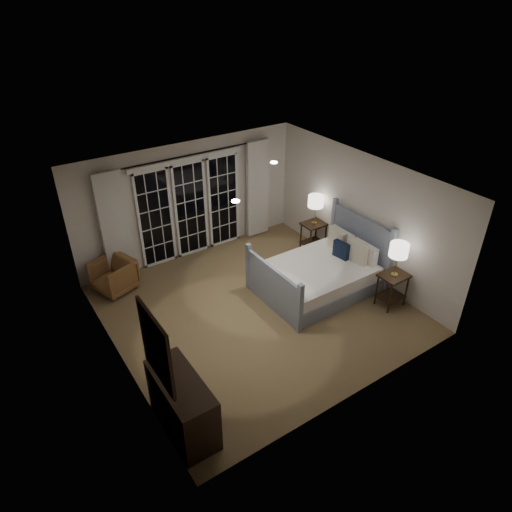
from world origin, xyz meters
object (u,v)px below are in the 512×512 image
dresser (183,404)px  nightstand_right (313,232)px  armchair (114,275)px  lamp_right (316,201)px  nightstand_left (392,285)px  bed (320,274)px  lamp_left (399,250)px

dresser → nightstand_right: bearing=30.9°
armchair → dresser: 3.66m
lamp_right → nightstand_right: bearing=-90.0°
nightstand_left → lamp_right: lamp_right is taller
bed → armchair: size_ratio=3.05×
nightstand_left → nightstand_right: nightstand_right is taller
bed → nightstand_left: bed is taller
bed → lamp_right: bearing=55.2°
bed → lamp_left: bearing=-56.3°
nightstand_right → dresser: dresser is taller
nightstand_right → lamp_right: bearing=90.0°
lamp_left → dresser: 4.48m
bed → lamp_right: size_ratio=3.41×
bed → nightstand_left: bearing=-56.3°
nightstand_right → armchair: (-4.20, 0.95, -0.11)m
bed → lamp_left: size_ratio=3.42×
nightstand_right → lamp_right: 0.74m
lamp_left → lamp_right: lamp_right is taller
lamp_right → armchair: size_ratio=0.89×
lamp_right → lamp_left: bearing=-92.3°
nightstand_left → nightstand_right: bearing=87.7°
lamp_left → dresser: (-4.40, -0.34, -0.75)m
lamp_right → armchair: 4.39m
lamp_right → nightstand_left: bearing=-92.3°
armchair → dresser: dresser is taller
lamp_left → armchair: (-4.10, 3.31, -0.85)m
nightstand_right → lamp_left: 2.47m
nightstand_left → lamp_right: 2.48m
nightstand_right → lamp_right: lamp_right is taller
lamp_right → dresser: (-4.50, -2.70, -0.76)m
nightstand_left → lamp_left: (-0.00, 0.00, 0.74)m
bed → nightstand_right: (0.85, 1.23, 0.12)m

